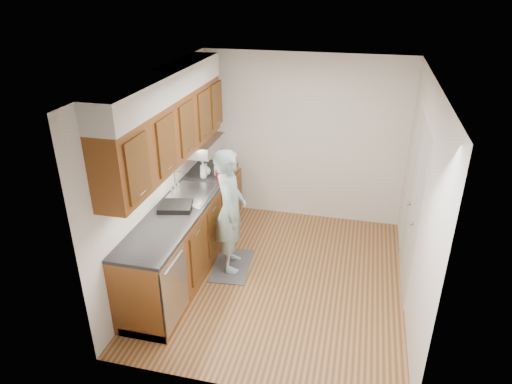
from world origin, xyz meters
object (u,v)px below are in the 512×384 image
at_px(person, 230,203).
at_px(soap_bottle_c, 206,169).
at_px(steel_can, 220,173).
at_px(soap_bottle_b, 219,168).
at_px(soda_can, 218,175).
at_px(dish_rack, 176,206).
at_px(soap_bottle_a, 203,169).

bearing_deg(person, soap_bottle_c, 23.16).
xyz_separation_m(person, steel_can, (-0.35, 0.70, 0.07)).
xyz_separation_m(soap_bottle_b, soda_can, (0.03, -0.12, -0.04)).
height_order(person, soap_bottle_c, person).
relative_size(person, dish_rack, 4.79).
xyz_separation_m(person, soda_can, (-0.36, 0.63, 0.07)).
relative_size(soda_can, dish_rack, 0.31).
height_order(soap_bottle_b, soap_bottle_c, soap_bottle_b).
relative_size(soda_can, steel_can, 1.05).
bearing_deg(person, dish_rack, 104.74).
bearing_deg(soap_bottle_c, soap_bottle_a, -91.84).
distance_m(soap_bottle_c, dish_rack, 1.05).
height_order(soap_bottle_a, steel_can, soap_bottle_a).
distance_m(soap_bottle_a, soda_can, 0.22).
bearing_deg(soap_bottle_c, person, -52.33).
distance_m(soap_bottle_b, steel_can, 0.08).
distance_m(soap_bottle_a, steel_can, 0.23).
distance_m(person, steel_can, 0.78).
xyz_separation_m(soap_bottle_b, soap_bottle_c, (-0.17, -0.03, -0.02)).
bearing_deg(steel_can, soap_bottle_c, 172.70).
xyz_separation_m(soap_bottle_b, dish_rack, (-0.19, -1.07, -0.07)).
relative_size(soap_bottle_b, soda_can, 1.72).
bearing_deg(soap_bottle_b, soap_bottle_c, -170.01).
bearing_deg(soap_bottle_b, soap_bottle_a, -143.47).
bearing_deg(steel_can, soda_can, -91.77).
bearing_deg(soap_bottle_c, dish_rack, -90.95).
xyz_separation_m(soap_bottle_a, soap_bottle_c, (0.00, 0.10, -0.04)).
relative_size(person, steel_can, 16.14).
bearing_deg(soap_bottle_a, steel_can, 19.55).
xyz_separation_m(person, soap_bottle_a, (-0.56, 0.62, 0.14)).
distance_m(soap_bottle_a, soap_bottle_c, 0.11).
relative_size(soap_bottle_a, steel_can, 2.23).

